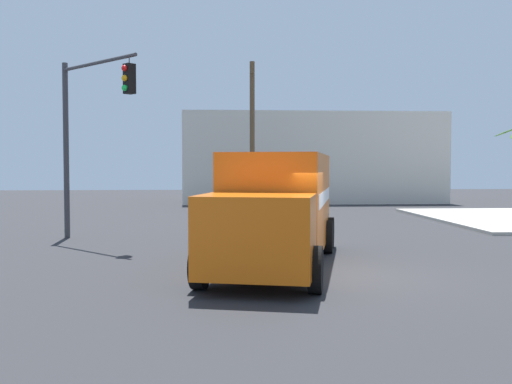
# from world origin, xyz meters

# --- Properties ---
(ground_plane) EXTENTS (100.00, 100.00, 0.00)m
(ground_plane) POSITION_xyz_m (0.00, 0.00, 0.00)
(ground_plane) COLOR #2B2B2D
(delivery_truck) EXTENTS (4.46, 8.57, 2.97)m
(delivery_truck) POSITION_xyz_m (-1.33, 1.71, 1.55)
(delivery_truck) COLOR orange
(delivery_truck) RESTS_ON ground
(traffic_light_primary) EXTENTS (3.14, 3.25, 6.40)m
(traffic_light_primary) POSITION_xyz_m (-7.60, 6.88, 4.20)
(traffic_light_primary) COLOR #38383D
(traffic_light_primary) RESTS_ON ground
(utility_pole) EXTENTS (0.30, 2.20, 8.94)m
(utility_pole) POSITION_xyz_m (-0.92, 21.35, 4.61)
(utility_pole) COLOR brown
(utility_pole) RESTS_ON ground
(building_backdrop) EXTENTS (18.47, 6.00, 6.40)m
(building_backdrop) POSITION_xyz_m (3.83, 28.25, 3.20)
(building_backdrop) COLOR beige
(building_backdrop) RESTS_ON ground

